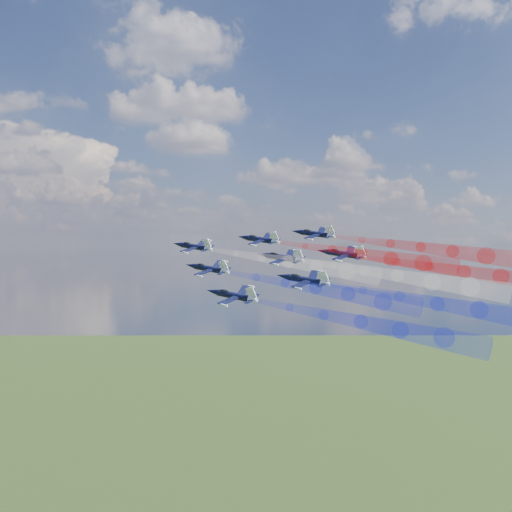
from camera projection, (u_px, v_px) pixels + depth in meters
name	position (u px, v px, depth m)	size (l,w,h in m)	color
jet_lead	(194.00, 247.00, 155.46)	(10.99, 13.74, 3.66)	black
trail_lead	(288.00, 262.00, 140.29)	(4.58, 46.73, 4.58)	white
jet_inner_left	(209.00, 269.00, 141.14)	(10.99, 13.74, 3.66)	black
trail_inner_left	(316.00, 288.00, 125.96)	(4.58, 46.73, 4.58)	#1926D6
jet_inner_right	(260.00, 240.00, 156.22)	(10.99, 13.74, 3.66)	black
trail_inner_right	(361.00, 254.00, 141.05)	(4.58, 46.73, 4.58)	red
jet_outer_left	(234.00, 296.00, 123.81)	(10.99, 13.74, 3.66)	black
trail_outer_left	(361.00, 322.00, 108.63)	(4.58, 46.73, 4.58)	#1926D6
jet_center_third	(282.00, 258.00, 141.72)	(10.99, 13.74, 3.66)	black
trail_center_third	(397.00, 276.00, 126.55)	(4.58, 46.73, 4.58)	white
jet_outer_right	(315.00, 234.00, 157.51)	(10.99, 13.74, 3.66)	black
trail_outer_right	(421.00, 247.00, 142.34)	(4.58, 46.73, 4.58)	red
jet_rear_left	(305.00, 280.00, 127.29)	(10.99, 13.74, 3.66)	black
trail_rear_left	(438.00, 303.00, 112.12)	(4.58, 46.73, 4.58)	#1926D6
jet_rear_right	(343.00, 254.00, 143.36)	(10.99, 13.74, 3.66)	black
trail_rear_right	(464.00, 271.00, 128.19)	(4.58, 46.73, 4.58)	red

